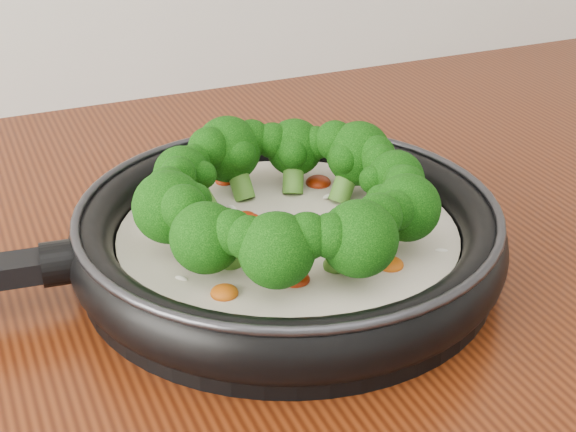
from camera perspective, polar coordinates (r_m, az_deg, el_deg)
name	(u,v)px	position (r m, az deg, el deg)	size (l,w,h in m)	color
skillet	(284,229)	(0.69, -0.28, -0.85)	(0.57, 0.39, 0.10)	black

